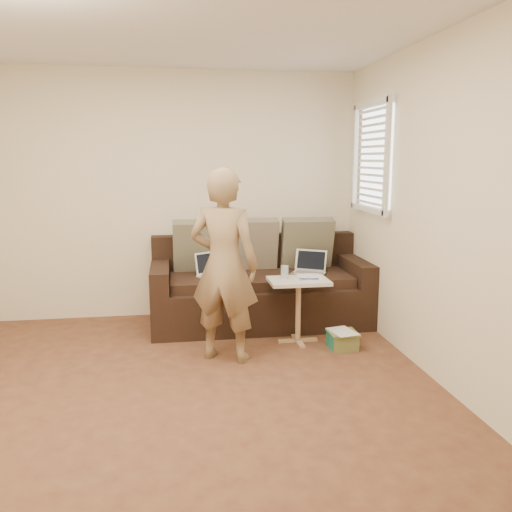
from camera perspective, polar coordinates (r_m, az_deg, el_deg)
name	(u,v)px	position (r m, az deg, el deg)	size (l,w,h in m)	color
floor	(174,406)	(3.86, -8.85, -15.66)	(4.50, 4.50, 0.00)	#532B1F
ceiling	(162,5)	(3.58, -10.14, 25.03)	(4.50, 4.50, 0.00)	white
wall_back	(169,196)	(5.73, -9.33, 6.43)	(4.00, 4.00, 0.00)	beige
wall_front	(163,327)	(1.28, -10.01, -7.49)	(4.00, 4.00, 0.00)	beige
wall_right	(454,214)	(4.01, 20.58, 4.21)	(4.50, 4.50, 0.00)	beige
window_blinds	(372,157)	(5.32, 12.35, 10.34)	(0.12, 0.88, 1.08)	white
sofa	(260,283)	(5.46, 0.42, -2.93)	(2.20, 0.95, 0.85)	black
pillow_left	(200,246)	(5.55, -6.08, 1.07)	(0.55, 0.14, 0.55)	#6C664F
pillow_mid	(252,244)	(5.62, -0.48, 1.25)	(0.55, 0.14, 0.55)	#6B604C
pillow_right	(307,243)	(5.72, 5.50, 1.36)	(0.55, 0.14, 0.55)	#6C664F
laptop_silver	(308,274)	(5.46, 5.64, -1.96)	(0.33, 0.24, 0.22)	#B7BABC
laptop_white	(216,277)	(5.34, -4.29, -2.22)	(0.33, 0.24, 0.24)	white
person	(224,265)	(4.41, -3.46, -1.01)	(0.59, 0.40, 1.63)	olive
side_table	(298,311)	(4.95, 4.56, -5.89)	(0.54, 0.38, 0.60)	silver
drinking_glass	(285,272)	(4.88, 3.09, -1.75)	(0.07, 0.07, 0.12)	silver
scissors	(309,279)	(4.86, 5.73, -2.48)	(0.18, 0.10, 0.02)	silver
paper_on_table	(310,277)	(4.96, 5.79, -2.28)	(0.21, 0.30, 0.00)	white
striped_box	(343,340)	(4.89, 9.30, -8.89)	(0.25, 0.25, 0.16)	#BC6D1C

